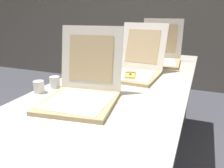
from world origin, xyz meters
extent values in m
cube|color=gray|center=(0.00, 3.02, 1.30)|extent=(10.00, 0.10, 2.60)
cube|color=silver|center=(0.00, 0.66, 0.74)|extent=(0.88, 2.39, 0.03)
cylinder|color=gray|center=(-0.37, 1.78, 0.36)|extent=(0.04, 0.04, 0.72)
cylinder|color=gray|center=(0.37, 1.78, 0.36)|extent=(0.04, 0.04, 0.72)
cube|color=tan|center=(-0.08, 0.26, 0.76)|extent=(0.42, 0.42, 0.02)
cube|color=silver|center=(-0.08, 0.26, 0.77)|extent=(0.33, 0.33, 0.00)
cube|color=silver|center=(-0.11, 0.48, 0.95)|extent=(0.38, 0.13, 0.36)
cube|color=tan|center=(-0.11, 0.48, 0.95)|extent=(0.27, 0.09, 0.26)
cube|color=tan|center=(0.02, 0.84, 0.76)|extent=(0.39, 0.39, 0.02)
cube|color=silver|center=(0.03, 0.84, 0.77)|extent=(0.31, 0.31, 0.00)
cube|color=silver|center=(0.04, 1.09, 0.95)|extent=(0.37, 0.15, 0.35)
cube|color=tan|center=(0.04, 1.08, 0.94)|extent=(0.27, 0.11, 0.25)
cube|color=#E5B74C|center=(0.03, 0.79, 0.78)|extent=(0.10, 0.14, 0.01)
cube|color=tan|center=(0.02, 0.85, 0.78)|extent=(0.08, 0.04, 0.02)
sphere|color=#2D6628|center=(0.03, 0.79, 0.79)|extent=(0.02, 0.02, 0.02)
cube|color=tan|center=(0.12, 1.34, 0.76)|extent=(0.39, 0.39, 0.02)
cube|color=silver|center=(0.12, 1.34, 0.77)|extent=(0.35, 0.35, 0.00)
cube|color=silver|center=(0.11, 1.53, 0.96)|extent=(0.37, 0.04, 0.37)
cube|color=tan|center=(0.11, 1.52, 0.96)|extent=(0.26, 0.03, 0.26)
cylinder|color=white|center=(0.14, 1.31, 0.80)|extent=(0.03, 0.03, 0.00)
cylinder|color=white|center=(0.15, 1.31, 0.79)|extent=(0.01, 0.00, 0.03)
cylinder|color=white|center=(0.14, 1.32, 0.79)|extent=(0.01, 0.00, 0.03)
cylinder|color=white|center=(0.14, 1.30, 0.79)|extent=(0.01, 0.00, 0.03)
cylinder|color=white|center=(-0.36, 0.45, 0.79)|extent=(0.06, 0.06, 0.07)
cylinder|color=white|center=(-0.30, 0.69, 0.79)|extent=(0.06, 0.06, 0.07)
cylinder|color=white|center=(-0.39, 0.34, 0.79)|extent=(0.06, 0.06, 0.07)
cylinder|color=white|center=(-0.22, 1.07, 0.79)|extent=(0.06, 0.06, 0.07)
camera|label=1|loc=(0.49, -0.68, 1.23)|focal=36.46mm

